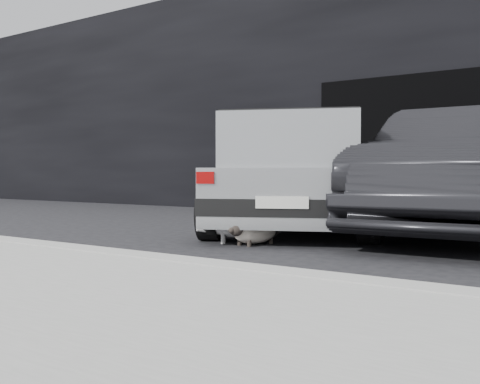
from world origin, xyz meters
The scene contains 9 objects.
ground centered at (0.00, 0.00, 0.00)m, with size 80.00×80.00×0.00m, color black.
building_facade centered at (1.00, 6.00, 2.50)m, with size 34.00×4.00×5.00m, color black.
garage_opening centered at (1.00, 3.99, 1.30)m, with size 4.00×0.10×2.60m, color black.
curb centered at (1.00, -2.60, 0.06)m, with size 18.00×0.25×0.12m, color gray.
sidewalk centered at (1.00, -3.80, 0.06)m, with size 18.00×2.20×0.11m, color gray.
silver_hatchback centered at (0.04, 0.85, 0.85)m, with size 3.39×4.61×1.56m.
second_car centered at (2.18, 1.43, 0.84)m, with size 1.77×5.08×1.67m, color black.
cat_siamese centered at (0.38, -0.87, 0.14)m, with size 0.41×0.88×0.31m.
cat_white centered at (0.19, -0.77, 0.20)m, with size 0.76×0.60×0.41m.
Camera 1 is at (3.52, -5.88, 0.80)m, focal length 40.00 mm.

